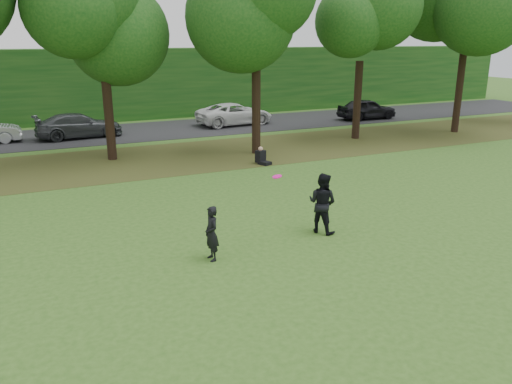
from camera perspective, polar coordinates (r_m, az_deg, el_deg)
ground at (r=13.68m, az=6.07°, el=-7.37°), size 120.00×120.00×0.00m
leaf_litter at (r=25.18m, az=-8.99°, el=3.94°), size 60.00×7.00×0.01m
street at (r=32.82m, az=-12.80°, el=6.79°), size 70.00×7.00×0.02m
far_hedge at (r=38.36m, az=-14.96°, el=11.83°), size 70.00×3.00×5.00m
player_left at (r=13.20m, az=-5.09°, el=-4.75°), size 0.38×0.56×1.49m
player_right at (r=15.11m, az=7.58°, el=-1.25°), size 1.07×1.13×1.85m
parked_cars at (r=32.23m, az=-11.38°, el=8.00°), size 36.38×4.11×1.49m
frisbee at (r=13.89m, az=2.43°, el=1.78°), size 0.28×0.28×0.08m
seated_person at (r=23.47m, az=0.66°, el=3.96°), size 0.64×0.83×0.83m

